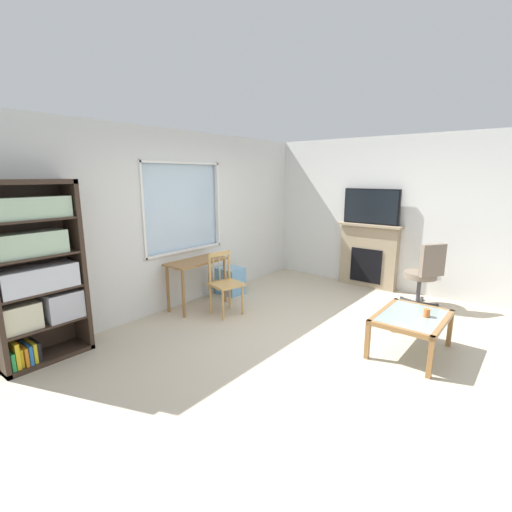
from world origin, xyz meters
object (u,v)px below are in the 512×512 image
object	(u,v)px
plastic_drawer_unit	(230,281)
fireplace	(368,255)
sippy_cup	(427,313)
tv	(371,207)
office_chair	(425,272)
coffee_table	(412,320)
bookshelf	(35,272)
wooden_chair	(225,283)
desk_under_window	(197,268)

from	to	relation	value
plastic_drawer_unit	fireplace	distance (m)	2.51
plastic_drawer_unit	sippy_cup	bearing A→B (deg)	-94.46
tv	office_chair	world-z (taller)	tv
office_chair	coffee_table	world-z (taller)	office_chair
plastic_drawer_unit	tv	size ratio (longest dim) A/B	0.46
bookshelf	wooden_chair	distance (m)	2.36
tv	sippy_cup	world-z (taller)	tv
plastic_drawer_unit	coffee_table	xyz separation A→B (m)	(-0.30, -3.03, 0.16)
coffee_table	sippy_cup	distance (m)	0.18
plastic_drawer_unit	sippy_cup	xyz separation A→B (m)	(-0.25, -3.17, 0.27)
tv	coffee_table	bearing A→B (deg)	-147.22
wooden_chair	fireplace	world-z (taller)	fireplace
bookshelf	fireplace	distance (m)	5.12
fireplace	sippy_cup	distance (m)	2.59
fireplace	office_chair	distance (m)	1.19
wooden_chair	tv	xyz separation A→B (m)	(2.57, -1.09, 0.98)
desk_under_window	plastic_drawer_unit	bearing A→B (deg)	3.61
sippy_cup	desk_under_window	bearing A→B (deg)	99.92
bookshelf	wooden_chair	size ratio (longest dim) A/B	2.15
office_chair	sippy_cup	distance (m)	1.66
sippy_cup	fireplace	bearing A→B (deg)	35.72
office_chair	wooden_chair	bearing A→B (deg)	133.89
desk_under_window	plastic_drawer_unit	world-z (taller)	desk_under_window
bookshelf	desk_under_window	xyz separation A→B (m)	(2.15, -0.11, -0.37)
desk_under_window	fireplace	xyz separation A→B (m)	(2.65, -1.61, -0.03)
office_chair	desk_under_window	bearing A→B (deg)	128.66
desk_under_window	tv	xyz separation A→B (m)	(2.63, -1.61, 0.84)
bookshelf	office_chair	xyz separation A→B (m)	(4.30, -2.79, -0.43)
sippy_cup	bookshelf	bearing A→B (deg)	129.93
coffee_table	office_chair	bearing A→B (deg)	10.24
bookshelf	sippy_cup	size ratio (longest dim) A/B	21.55
coffee_table	wooden_chair	bearing A→B (deg)	99.97
bookshelf	coffee_table	xyz separation A→B (m)	(2.65, -3.09, -0.60)
desk_under_window	plastic_drawer_unit	size ratio (longest dim) A/B	2.10
desk_under_window	sippy_cup	world-z (taller)	desk_under_window
desk_under_window	sippy_cup	distance (m)	3.17
desk_under_window	fireplace	bearing A→B (deg)	-31.21
fireplace	tv	size ratio (longest dim) A/B	1.16
wooden_chair	coffee_table	xyz separation A→B (m)	(0.43, -2.47, -0.08)
bookshelf	office_chair	bearing A→B (deg)	-32.98
plastic_drawer_unit	office_chair	distance (m)	3.07
coffee_table	tv	bearing A→B (deg)	32.78
fireplace	sippy_cup	size ratio (longest dim) A/B	12.65
bookshelf	wooden_chair	bearing A→B (deg)	-15.67
bookshelf	coffee_table	size ratio (longest dim) A/B	2.06
fireplace	office_chair	size ratio (longest dim) A/B	1.14
wooden_chair	tv	size ratio (longest dim) A/B	0.92
bookshelf	desk_under_window	world-z (taller)	bookshelf
tv	bookshelf	bearing A→B (deg)	160.31
fireplace	tv	xyz separation A→B (m)	(-0.02, -0.00, 0.87)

